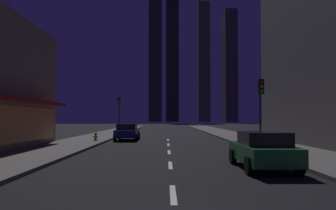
# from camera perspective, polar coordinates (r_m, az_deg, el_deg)

# --- Properties ---
(ground_plane) EXTENTS (78.00, 136.00, 0.10)m
(ground_plane) POSITION_cam_1_polar(r_m,az_deg,el_deg) (37.48, -0.09, -5.33)
(ground_plane) COLOR black
(sidewalk_right) EXTENTS (4.00, 76.00, 0.15)m
(sidewalk_right) POSITION_cam_1_polar(r_m,az_deg,el_deg) (38.16, 10.52, -5.05)
(sidewalk_right) COLOR #605E59
(sidewalk_right) RESTS_ON ground
(sidewalk_left) EXTENTS (4.00, 76.00, 0.15)m
(sidewalk_left) POSITION_cam_1_polar(r_m,az_deg,el_deg) (38.09, -10.73, -5.05)
(sidewalk_left) COLOR #605E59
(sidewalk_left) RESTS_ON ground
(lane_marking_center) EXTENTS (0.16, 28.20, 0.01)m
(lane_marking_center) POSITION_cam_1_polar(r_m,az_deg,el_deg) (16.55, 0.28, -9.11)
(lane_marking_center) COLOR silver
(lane_marking_center) RESTS_ON ground
(skyscraper_distant_tall) EXTENTS (6.21, 5.53, 67.72)m
(skyscraper_distant_tall) POSITION_cam_1_polar(r_m,az_deg,el_deg) (161.68, -2.20, 9.17)
(skyscraper_distant_tall) COLOR #423F32
(skyscraper_distant_tall) RESTS_ON ground
(skyscraper_distant_mid) EXTENTS (6.12, 5.52, 66.84)m
(skyscraper_distant_mid) POSITION_cam_1_polar(r_m,az_deg,el_deg) (162.85, 0.74, 8.93)
(skyscraper_distant_mid) COLOR #343127
(skyscraper_distant_mid) RESTS_ON ground
(skyscraper_distant_short) EXTENTS (5.60, 5.47, 57.66)m
(skyscraper_distant_short) POSITION_cam_1_polar(r_m,az_deg,el_deg) (160.65, 6.21, 7.43)
(skyscraper_distant_short) COLOR brown
(skyscraper_distant_short) RESTS_ON ground
(skyscraper_distant_slender) EXTENTS (5.41, 8.84, 50.10)m
(skyscraper_distant_slender) POSITION_cam_1_polar(r_m,az_deg,el_deg) (151.72, 10.67, 6.58)
(skyscraper_distant_slender) COLOR #4E4A3A
(skyscraper_distant_slender) RESTS_ON ground
(car_parked_near) EXTENTS (1.98, 4.24, 1.45)m
(car_parked_near) POSITION_cam_1_polar(r_m,az_deg,el_deg) (13.48, 16.09, -7.46)
(car_parked_near) COLOR #1E722D
(car_parked_near) RESTS_ON ground
(car_parked_far) EXTENTS (1.98, 4.24, 1.45)m
(car_parked_far) POSITION_cam_1_polar(r_m,az_deg,el_deg) (29.40, -7.07, -4.63)
(car_parked_far) COLOR navy
(car_parked_far) RESTS_ON ground
(fire_hydrant_far_left) EXTENTS (0.42, 0.30, 0.65)m
(fire_hydrant_far_left) POSITION_cam_1_polar(r_m,az_deg,el_deg) (27.50, -12.42, -5.36)
(fire_hydrant_far_left) COLOR gold
(fire_hydrant_far_left) RESTS_ON sidewalk_left
(traffic_light_near_right) EXTENTS (0.32, 0.48, 4.20)m
(traffic_light_near_right) POSITION_cam_1_polar(r_m,az_deg,el_deg) (20.47, 15.76, 1.24)
(traffic_light_near_right) COLOR #2D2D2D
(traffic_light_near_right) RESTS_ON sidewalk_right
(traffic_light_far_left) EXTENTS (0.32, 0.48, 4.20)m
(traffic_light_far_left) POSITION_cam_1_polar(r_m,az_deg,el_deg) (37.84, -8.45, -0.36)
(traffic_light_far_left) COLOR #2D2D2D
(traffic_light_far_left) RESTS_ON sidewalk_left
(street_lamp_right) EXTENTS (1.96, 0.56, 6.58)m
(street_lamp_right) POSITION_cam_1_polar(r_m,az_deg,el_deg) (12.41, 26.98, 12.37)
(street_lamp_right) COLOR #38383D
(street_lamp_right) RESTS_ON sidewalk_right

